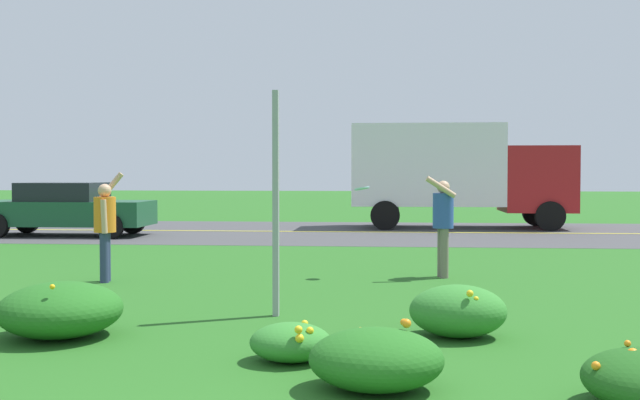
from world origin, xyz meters
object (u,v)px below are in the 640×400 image
Objects in this scene: person_thrower_orange_shirt at (105,223)px; person_catcher_blue_shirt at (443,219)px; car_dark_green_center_left at (66,209)px; sign_post_near_path at (276,204)px; frisbee_pale_blue at (362,188)px; box_truck_red at (456,170)px.

person_catcher_blue_shirt is (5.33, 1.02, 0.03)m from person_thrower_orange_shirt.
person_catcher_blue_shirt is at bearing -38.55° from car_dark_green_center_left.
car_dark_green_center_left is at bearing 141.45° from person_catcher_blue_shirt.
sign_post_near_path reaches higher than person_thrower_orange_shirt.
person_thrower_orange_shirt is 4.16m from frisbee_pale_blue.
box_truck_red is (1.17, 11.73, 0.85)m from person_catcher_blue_shirt.
person_thrower_orange_shirt is at bearing -169.13° from person_catcher_blue_shirt.
person_catcher_blue_shirt is 11.82m from box_truck_red.
person_catcher_blue_shirt is 0.37× the size of car_dark_green_center_left.
person_thrower_orange_shirt is 14.34m from box_truck_red.
person_catcher_blue_shirt reaches higher than car_dark_green_center_left.
car_dark_green_center_left is at bearing 137.14° from frisbee_pale_blue.
frisbee_pale_blue is 11.40m from car_dark_green_center_left.
frisbee_pale_blue is 0.06× the size of car_dark_green_center_left.
sign_post_near_path is 0.40× the size of box_truck_red.
person_thrower_orange_shirt reaches higher than person_catcher_blue_shirt.
person_catcher_blue_shirt is at bearing 10.87° from person_thrower_orange_shirt.
car_dark_green_center_left is 11.61m from box_truck_red.
person_catcher_blue_shirt is at bearing 1.53° from frisbee_pale_blue.
person_thrower_orange_shirt is 1.04× the size of person_catcher_blue_shirt.
person_thrower_orange_shirt is 6.80× the size of frisbee_pale_blue.
frisbee_pale_blue is at bearing 76.23° from sign_post_near_path.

